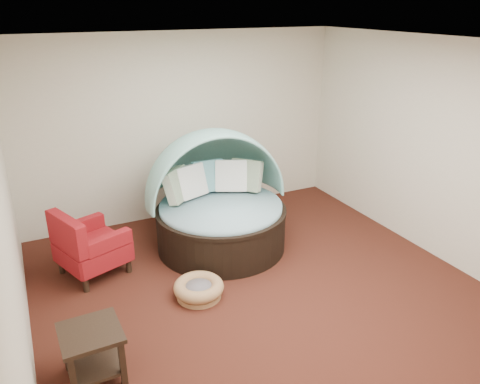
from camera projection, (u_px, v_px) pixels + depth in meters
name	position (u px, v px, depth m)	size (l,w,h in m)	color
floor	(260.00, 289.00, 5.55)	(5.00, 5.00, 0.00)	#491E15
wall_back	(184.00, 127.00, 7.11)	(5.00, 5.00, 0.00)	beige
wall_front	(451.00, 304.00, 2.95)	(5.00, 5.00, 0.00)	beige
wall_left	(6.00, 224.00, 4.01)	(5.00, 5.00, 0.00)	beige
wall_right	(432.00, 149.00, 6.04)	(5.00, 5.00, 0.00)	beige
ceiling	(264.00, 43.00, 4.50)	(5.00, 5.00, 0.00)	white
canopy_daybed	(218.00, 194.00, 6.34)	(1.97, 1.86, 1.62)	black
pet_basket	(199.00, 289.00, 5.38)	(0.62, 0.62, 0.20)	olive
red_armchair	(88.00, 246.00, 5.71)	(0.95, 0.95, 0.87)	black
side_table	(92.00, 347.00, 4.15)	(0.53, 0.53, 0.50)	black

